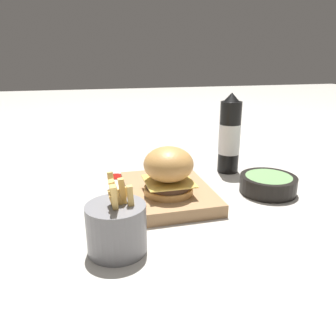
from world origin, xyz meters
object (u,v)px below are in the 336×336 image
at_px(ketchup_bottle, 229,136).
at_px(side_bowl, 268,184).
at_px(serving_board, 168,192).
at_px(burger, 169,170).
at_px(spoon, 169,164).
at_px(fries_basket, 117,227).

bearing_deg(ketchup_bottle, side_bowl, -169.95).
distance_m(serving_board, ketchup_bottle, 0.29).
height_order(burger, side_bowl, burger).
distance_m(burger, spoon, 0.30).
height_order(serving_board, ketchup_bottle, ketchup_bottle).
distance_m(serving_board, burger, 0.08).
xyz_separation_m(burger, ketchup_bottle, (0.19, -0.24, 0.02)).
relative_size(serving_board, ketchup_bottle, 1.15).
distance_m(ketchup_bottle, spoon, 0.22).
height_order(serving_board, fries_basket, fries_basket).
bearing_deg(burger, serving_board, -12.52).
height_order(ketchup_bottle, side_bowl, ketchup_bottle).
bearing_deg(side_bowl, serving_board, 83.45).
bearing_deg(fries_basket, serving_board, -35.96).
bearing_deg(serving_board, fries_basket, 144.04).
bearing_deg(burger, fries_basket, 140.04).
xyz_separation_m(ketchup_bottle, fries_basket, (-0.36, 0.38, -0.06)).
bearing_deg(side_bowl, spoon, 35.59).
xyz_separation_m(burger, spoon, (0.28, -0.08, -0.08)).
xyz_separation_m(burger, fries_basket, (-0.17, 0.14, -0.04)).
bearing_deg(spoon, burger, 5.80).
relative_size(serving_board, fries_basket, 1.84).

